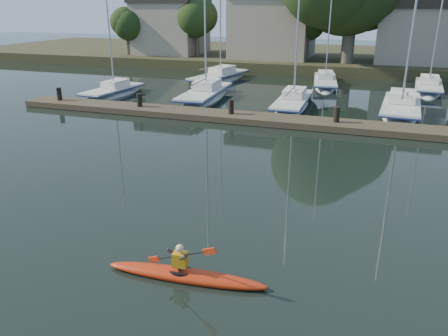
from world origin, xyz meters
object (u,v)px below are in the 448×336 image
(kayak, at_px, (185,273))
(sailboat_2, at_px, (292,109))
(sailboat_7, at_px, (427,94))
(dock, at_px, (281,121))
(sailboat_0, at_px, (113,98))
(sailboat_1, at_px, (205,102))
(sailboat_6, at_px, (325,87))
(sailboat_3, at_px, (400,117))
(sailboat_5, at_px, (219,83))

(kayak, relative_size, sailboat_2, 0.30)
(kayak, xyz_separation_m, sailboat_7, (8.03, 28.98, -0.34))
(kayak, distance_m, sailboat_7, 30.07)
(dock, xyz_separation_m, sailboat_2, (-0.22, 4.74, -0.38))
(dock, relative_size, sailboat_0, 3.15)
(sailboat_1, relative_size, sailboat_7, 1.19)
(sailboat_1, relative_size, sailboat_6, 1.04)
(dock, bearing_deg, sailboat_7, 56.96)
(kayak, distance_m, sailboat_2, 20.21)
(sailboat_0, bearing_deg, sailboat_2, 7.58)
(sailboat_1, xyz_separation_m, sailboat_2, (6.40, -0.42, 0.03))
(sailboat_0, relative_size, sailboat_3, 0.78)
(sailboat_0, distance_m, sailboat_2, 13.38)
(kayak, distance_m, sailboat_0, 24.32)
(sailboat_2, bearing_deg, sailboat_1, 175.39)
(sailboat_2, relative_size, sailboat_3, 0.99)
(sailboat_0, bearing_deg, sailboat_6, 38.65)
(sailboat_6, bearing_deg, sailboat_0, -153.62)
(sailboat_3, relative_size, sailboat_7, 1.13)
(sailboat_6, relative_size, sailboat_7, 1.14)
(sailboat_5, relative_size, sailboat_6, 1.07)
(kayak, xyz_separation_m, sailboat_0, (-14.37, 19.62, -0.34))
(sailboat_0, bearing_deg, dock, -11.94)
(dock, bearing_deg, sailboat_6, 86.42)
(kayak, height_order, sailboat_2, sailboat_2)
(sailboat_5, relative_size, sailboat_7, 1.23)
(sailboat_1, distance_m, sailboat_2, 6.41)
(sailboat_0, relative_size, sailboat_7, 0.88)
(sailboat_0, bearing_deg, sailboat_1, 13.16)
(sailboat_1, xyz_separation_m, sailboat_5, (-1.66, 7.79, 0.01))
(sailboat_0, height_order, sailboat_5, sailboat_5)
(dock, height_order, sailboat_3, sailboat_3)
(sailboat_1, xyz_separation_m, sailboat_3, (13.10, -0.19, -0.01))
(sailboat_2, relative_size, sailboat_6, 0.98)
(sailboat_3, bearing_deg, sailboat_7, 78.57)
(sailboat_3, xyz_separation_m, sailboat_5, (-14.76, 7.98, 0.02))
(sailboat_0, distance_m, sailboat_6, 17.32)
(kayak, relative_size, sailboat_5, 0.28)
(sailboat_3, xyz_separation_m, sailboat_6, (-5.63, 8.77, 0.04))
(sailboat_0, xyz_separation_m, sailboat_1, (6.97, 0.98, -0.02))
(sailboat_7, bearing_deg, sailboat_6, -176.92)
(sailboat_6, bearing_deg, dock, -100.67)
(dock, relative_size, sailboat_3, 2.44)
(sailboat_5, distance_m, sailboat_6, 9.17)
(dock, bearing_deg, sailboat_3, 37.47)
(sailboat_1, xyz_separation_m, sailboat_7, (15.43, 8.38, 0.02))
(sailboat_0, relative_size, sailboat_2, 0.78)
(dock, bearing_deg, sailboat_1, 142.05)
(sailboat_1, bearing_deg, sailboat_5, 98.87)
(sailboat_3, xyz_separation_m, sailboat_7, (2.32, 8.57, 0.02))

